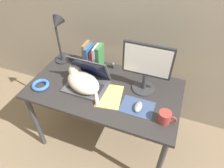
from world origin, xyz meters
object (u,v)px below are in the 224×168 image
cable_coil (41,85)px  notepad (110,96)px  book_row (93,57)px  desk_lamp (58,32)px  webcam (113,64)px  laptop (87,81)px  external_monitor (147,66)px  computer_mouse (138,107)px  mug (165,117)px  cat (82,81)px

cable_coil → notepad: 0.60m
book_row → desk_lamp: size_ratio=0.50×
desk_lamp → notepad: (0.59, -0.27, -0.33)m
book_row → webcam: book_row is taller
book_row → desk_lamp: bearing=-171.0°
laptop → desk_lamp: size_ratio=0.71×
external_monitor → webcam: (-0.35, 0.18, -0.20)m
external_monitor → cable_coil: (-0.83, -0.29, -0.22)m
external_monitor → computer_mouse: 0.32m
computer_mouse → webcam: 0.55m
desk_lamp → mug: (1.04, -0.36, -0.29)m
cable_coil → mug: size_ratio=1.14×
book_row → notepad: 0.44m
desk_lamp → mug: size_ratio=3.77×
mug → external_monitor: bearing=128.5°
computer_mouse → cable_coil: bearing=-176.2°
external_monitor → desk_lamp: (-0.82, 0.08, 0.10)m
desk_lamp → webcam: size_ratio=7.42×
computer_mouse → book_row: book_row is taller
book_row → desk_lamp: desk_lamp is taller
book_row → cable_coil: size_ratio=1.66×
desk_lamp → cat: bearing=-36.0°
notepad → computer_mouse: bearing=-9.7°
desk_lamp → cable_coil: 0.49m
cat → desk_lamp: (-0.33, 0.24, 0.27)m
notepad → mug: (0.46, -0.09, 0.04)m
computer_mouse → notepad: computer_mouse is taller
cat → book_row: (-0.03, 0.29, 0.05)m
cable_coil → webcam: (0.48, 0.46, 0.03)m
desk_lamp → webcam: 0.57m
cat → book_row: book_row is taller
computer_mouse → book_row: bearing=146.5°
computer_mouse → cable_coil: size_ratio=0.73×
cable_coil → webcam: webcam is taller
book_row → mug: 0.85m
computer_mouse → mug: (0.21, -0.05, 0.03)m
laptop → computer_mouse: 0.49m
cat → mug: 0.72m
desk_lamp → computer_mouse: bearing=-20.2°
computer_mouse → webcam: size_ratio=1.63×
cable_coil → notepad: bearing=9.5°
external_monitor → book_row: external_monitor is taller
laptop → mug: bearing=-12.6°
computer_mouse → desk_lamp: size_ratio=0.22×
external_monitor → desk_lamp: desk_lamp is taller
cat → book_row: bearing=95.5°
laptop → desk_lamp: desk_lamp is taller
notepad → book_row: bearing=132.4°
webcam → mug: mug is taller
cable_coil → webcam: 0.67m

